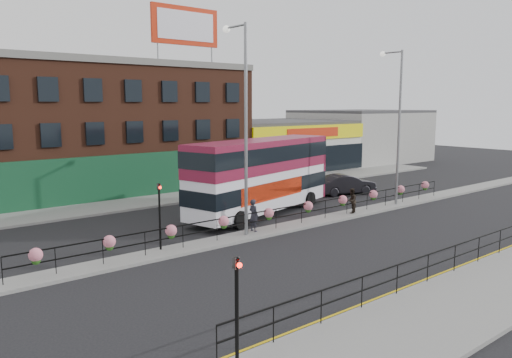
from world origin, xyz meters
TOP-DOWN VIEW (x-y plane):
  - ground at (0.00, 0.00)m, footprint 120.00×120.00m
  - south_pavement at (0.00, -12.00)m, footprint 60.00×4.00m
  - north_pavement at (0.00, 12.00)m, footprint 60.00×4.00m
  - median at (0.00, 0.00)m, footprint 60.00×1.60m
  - yellow_line_inner at (0.00, -9.70)m, footprint 60.00×0.10m
  - yellow_line_outer at (0.00, -9.88)m, footprint 60.00×0.10m
  - brick_building at (-4.00, 19.96)m, footprint 25.00×12.21m
  - supermarket at (16.00, 19.90)m, footprint 15.00×12.25m
  - warehouse_east at (30.75, 20.00)m, footprint 14.50×12.00m
  - billboard at (2.50, 14.99)m, footprint 6.00×0.29m
  - median_railing at (-0.00, 0.00)m, footprint 30.04×0.56m
  - south_railing at (-2.00, -10.10)m, footprint 20.04×0.05m
  - double_decker_bus at (1.13, 3.83)m, footprint 12.21×5.60m
  - car at (10.86, 5.19)m, footprint 4.43×5.76m
  - pedestrian_a at (-2.38, 0.28)m, footprint 0.69×0.48m
  - pedestrian_b at (5.37, -0.05)m, footprint 1.25×1.22m
  - lamp_column_west at (-3.14, 0.25)m, footprint 0.39×1.93m
  - lamp_column_east at (9.99, 0.13)m, footprint 0.38×1.84m
  - traffic_light_south at (-12.00, -11.01)m, footprint 0.15×0.28m
  - traffic_light_median at (-8.00, 0.39)m, footprint 0.15×0.28m

SIDE VIEW (x-z plane):
  - ground at x=0.00m, z-range 0.00..0.00m
  - yellow_line_inner at x=0.00m, z-range 0.00..0.01m
  - yellow_line_outer at x=0.00m, z-range 0.00..0.01m
  - south_pavement at x=0.00m, z-range 0.00..0.15m
  - north_pavement at x=0.00m, z-range 0.00..0.15m
  - median at x=0.00m, z-range 0.00..0.15m
  - car at x=10.86m, z-range 0.00..1.58m
  - pedestrian_b at x=5.37m, z-range 0.15..1.74m
  - south_railing at x=-2.00m, z-range 0.40..1.52m
  - pedestrian_a at x=-2.38m, z-range 0.15..1.94m
  - median_railing at x=0.00m, z-range 0.43..1.66m
  - traffic_light_south at x=-12.00m, z-range 0.64..4.29m
  - traffic_light_median at x=-8.00m, z-range 0.64..4.29m
  - supermarket at x=16.00m, z-range 0.00..5.30m
  - double_decker_bus at x=1.13m, z-range 0.55..5.36m
  - warehouse_east at x=30.75m, z-range 0.00..6.30m
  - brick_building at x=-4.00m, z-range -0.02..10.28m
  - lamp_column_east at x=9.99m, z-range 1.12..11.61m
  - lamp_column_west at x=-3.14m, z-range 1.17..12.15m
  - billboard at x=2.50m, z-range 10.98..15.38m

